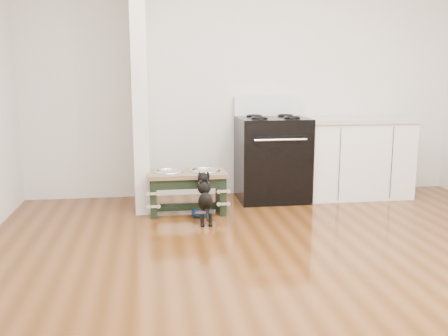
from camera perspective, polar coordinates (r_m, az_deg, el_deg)
The scene contains 8 objects.
ground at distance 3.64m, azimuth 9.68°, elevation -11.95°, with size 5.00×5.00×0.00m, color #4C280D.
room_shell at distance 3.37m, azimuth 10.57°, elevation 14.41°, with size 5.00×5.00×5.00m.
partition_wall at distance 5.29m, azimuth -9.57°, elevation 10.10°, with size 0.15×0.80×2.70m, color silver.
oven_range at distance 5.58m, azimuth 5.51°, elevation 1.23°, with size 0.76×0.69×1.14m.
cabinet_run at distance 5.91m, azimuth 14.73°, elevation 1.21°, with size 1.24×0.64×0.91m.
dog_feeder at distance 5.03m, azimuth -4.22°, elevation -1.80°, with size 0.78×0.42×0.44m.
puppy at distance 4.71m, azimuth -2.20°, elevation -3.21°, with size 0.14×0.40×0.48m.
floor_bowl at distance 4.96m, azimuth -2.70°, elevation -5.27°, with size 0.19×0.19×0.06m.
Camera 1 is at (-1.07, -3.19, 1.39)m, focal length 40.00 mm.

